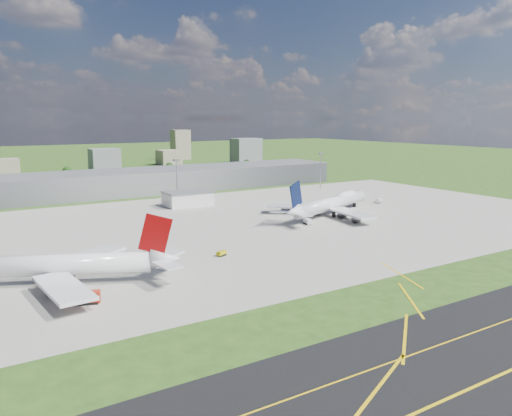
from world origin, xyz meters
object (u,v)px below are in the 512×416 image
van_white_far (378,201)px  airliner_red_twin (55,266)px  airliner_blue_quad (332,203)px  van_white_near (307,222)px  tug_yellow (222,254)px  fire_truck (86,298)px

van_white_far → airliner_red_twin: bearing=164.6°
airliner_blue_quad → van_white_far: airliner_blue_quad is taller
van_white_far → van_white_near: bearing=168.2°
airliner_blue_quad → airliner_red_twin: bearing=175.2°
tug_yellow → van_white_near: 66.69m
tug_yellow → fire_truck: bearing=-178.7°
airliner_red_twin → van_white_near: bearing=-141.4°
tug_yellow → van_white_far: bearing=-0.0°
van_white_near → airliner_blue_quad: bearing=-50.1°
airliner_red_twin → fire_truck: size_ratio=8.90×
van_white_near → van_white_far: 77.84m
fire_truck → van_white_near: fire_truck is taller
airliner_blue_quad → van_white_near: bearing=-173.9°
airliner_red_twin → tug_yellow: size_ratio=17.47×
tug_yellow → van_white_near: size_ratio=0.74×
tug_yellow → van_white_near: van_white_near is taller
airliner_red_twin → van_white_far: size_ratio=12.91×
van_white_near → van_white_far: bearing=-57.7°
airliner_red_twin → tug_yellow: (57.68, 1.17, -4.74)m
airliner_red_twin → airliner_blue_quad: (144.78, 42.13, 0.18)m
fire_truck → van_white_far: fire_truck is taller
airliner_blue_quad → fire_truck: (-141.00, -63.90, -4.15)m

